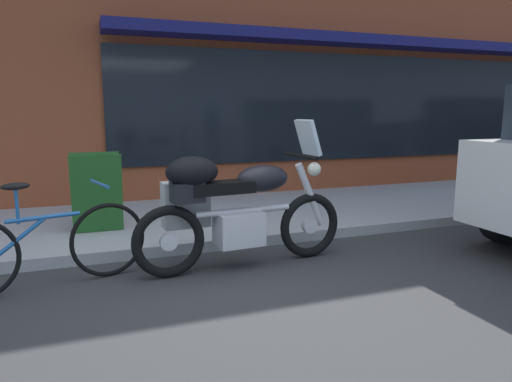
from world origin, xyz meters
The scene contains 5 objects.
ground_plane centered at (0.00, 0.00, 0.00)m, with size 80.00×80.00×0.00m, color #303030.
storefront_building centered at (6.94, 3.96, 3.38)m, with size 21.88×0.90×6.91m.
touring_motorcycle centered at (0.24, 0.68, 0.61)m, with size 2.14×0.62×1.41m.
parked_bicycle centered at (-1.39, 0.70, 0.37)m, with size 1.69×0.60×0.93m.
sandwich_board_sign centered at (-0.92, 2.08, 0.57)m, with size 0.55×0.41×0.90m.
Camera 1 is at (-1.03, -3.44, 1.50)m, focal length 32.59 mm.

